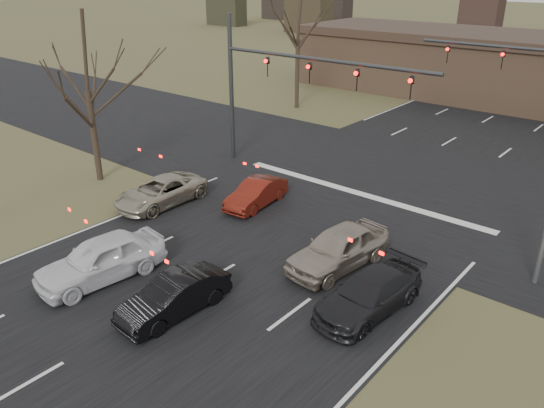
{
  "coord_description": "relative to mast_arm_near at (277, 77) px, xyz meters",
  "views": [
    {
      "loc": [
        12.05,
        -8.19,
        10.21
      ],
      "look_at": [
        0.35,
        5.88,
        2.0
      ],
      "focal_mm": 35.0,
      "sensor_mm": 36.0,
      "label": 1
    }
  ],
  "objects": [
    {
      "name": "car_white_sedan",
      "position": [
        2.23,
        -12.55,
        -4.29
      ],
      "size": [
        2.42,
        4.81,
        1.57
      ],
      "primitive_type": "imported",
      "rotation": [
        0.0,
        0.0,
        -0.13
      ],
      "color": "white",
      "rests_on": "ground"
    },
    {
      "name": "tree_left_far",
      "position": [
        -7.77,
        12.0,
        2.27
      ],
      "size": [
        5.7,
        5.7,
        9.5
      ],
      "color": "black",
      "rests_on": "ground"
    },
    {
      "name": "car_red_ahead",
      "position": [
        2.26,
        -4.27,
        -4.47
      ],
      "size": [
        1.7,
        3.79,
        1.21
      ],
      "primitive_type": "imported",
      "rotation": [
        0.0,
        0.0,
        0.12
      ],
      "color": "maroon",
      "rests_on": "ground"
    },
    {
      "name": "mast_arm_near",
      "position": [
        0.0,
        0.0,
        0.0
      ],
      "size": [
        12.12,
        0.24,
        8.0
      ],
      "color": "#383A3D",
      "rests_on": "ground"
    },
    {
      "name": "tree_left_near",
      "position": [
        -6.27,
        -7.0,
        1.49
      ],
      "size": [
        5.1,
        5.1,
        8.5
      ],
      "color": "black",
      "rests_on": "ground"
    },
    {
      "name": "car_silver_suv",
      "position": [
        -1.27,
        -6.99,
        -4.44
      ],
      "size": [
        2.11,
        4.55,
        1.26
      ],
      "primitive_type": "imported",
      "rotation": [
        0.0,
        0.0,
        0.0
      ],
      "color": "#A9A188",
      "rests_on": "ground"
    },
    {
      "name": "car_silver_ahead",
      "position": [
        8.23,
        -6.47,
        -4.31
      ],
      "size": [
        2.35,
        4.68,
        1.53
      ],
      "primitive_type": "imported",
      "rotation": [
        0.0,
        0.0,
        -0.12
      ],
      "color": "#A19482",
      "rests_on": "ground"
    },
    {
      "name": "car_black_hatch",
      "position": [
        5.82,
        -12.28,
        -4.44
      ],
      "size": [
        1.52,
        3.9,
        1.26
      ],
      "primitive_type": "imported",
      "rotation": [
        0.0,
        0.0,
        -0.05
      ],
      "color": "black",
      "rests_on": "ground"
    },
    {
      "name": "road_cross",
      "position": [
        5.23,
        2.0,
        -5.06
      ],
      "size": [
        200.0,
        14.0,
        0.02
      ],
      "primitive_type": "cube",
      "color": "black",
      "rests_on": "ground"
    },
    {
      "name": "ground",
      "position": [
        5.23,
        -13.0,
        -5.07
      ],
      "size": [
        360.0,
        360.0,
        0.0
      ],
      "primitive_type": "plane",
      "color": "brown",
      "rests_on": "ground"
    },
    {
      "name": "car_charcoal_sedan",
      "position": [
        10.53,
        -8.19,
        -4.44
      ],
      "size": [
        2.23,
        4.5,
        1.26
      ],
      "primitive_type": "imported",
      "rotation": [
        0.0,
        0.0,
        -0.11
      ],
      "color": "black",
      "rests_on": "ground"
    }
  ]
}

